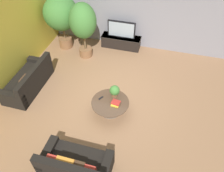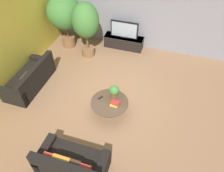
# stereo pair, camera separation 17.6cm
# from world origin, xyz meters

# --- Properties ---
(ground_plane) EXTENTS (24.00, 24.00, 0.00)m
(ground_plane) POSITION_xyz_m (0.00, 0.00, 0.00)
(ground_plane) COLOR #8C6647
(back_wall_stone) EXTENTS (7.40, 0.12, 3.00)m
(back_wall_stone) POSITION_xyz_m (0.00, 3.26, 1.50)
(back_wall_stone) COLOR gray
(back_wall_stone) RESTS_ON ground
(side_wall_left) EXTENTS (0.12, 7.40, 3.00)m
(side_wall_left) POSITION_xyz_m (-3.26, 0.20, 1.50)
(side_wall_left) COLOR gold
(side_wall_left) RESTS_ON ground
(media_console) EXTENTS (1.55, 0.50, 0.47)m
(media_console) POSITION_xyz_m (-0.33, 2.94, 0.24)
(media_console) COLOR black
(media_console) RESTS_ON ground
(television) EXTENTS (1.07, 0.13, 0.65)m
(television) POSITION_xyz_m (-0.33, 2.94, 0.79)
(television) COLOR black
(television) RESTS_ON media_console
(coffee_table) EXTENTS (1.08, 1.08, 0.40)m
(coffee_table) POSITION_xyz_m (0.17, -0.41, 0.28)
(coffee_table) COLOR #756656
(coffee_table) RESTS_ON ground
(couch_by_wall) EXTENTS (0.84, 1.88, 0.84)m
(couch_by_wall) POSITION_xyz_m (-2.62, -0.14, 0.28)
(couch_by_wall) COLOR black
(couch_by_wall) RESTS_ON ground
(couch_near_entry) EXTENTS (1.60, 0.84, 0.84)m
(couch_near_entry) POSITION_xyz_m (-0.10, -2.38, 0.29)
(couch_near_entry) COLOR black
(couch_near_entry) RESTS_ON ground
(potted_palm_tall) EXTENTS (1.27, 1.27, 2.05)m
(potted_palm_tall) POSITION_xyz_m (-2.47, 2.38, 1.36)
(potted_palm_tall) COLOR brown
(potted_palm_tall) RESTS_ON ground
(potted_palm_corner) EXTENTS (0.95, 0.95, 2.08)m
(potted_palm_corner) POSITION_xyz_m (-1.49, 2.02, 1.36)
(potted_palm_corner) COLOR brown
(potted_palm_corner) RESTS_ON ground
(potted_plant_tabletop) EXTENTS (0.29, 0.29, 0.36)m
(potted_plant_tabletop) POSITION_xyz_m (0.22, -0.13, 0.60)
(potted_plant_tabletop) COLOR brown
(potted_plant_tabletop) RESTS_ON coffee_table
(book_stack) EXTENTS (0.27, 0.26, 0.07)m
(book_stack) POSITION_xyz_m (0.34, -0.43, 0.44)
(book_stack) COLOR gold
(book_stack) RESTS_ON coffee_table
(remote_black) EXTENTS (0.12, 0.16, 0.02)m
(remote_black) POSITION_xyz_m (-0.13, -0.33, 0.41)
(remote_black) COLOR black
(remote_black) RESTS_ON coffee_table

